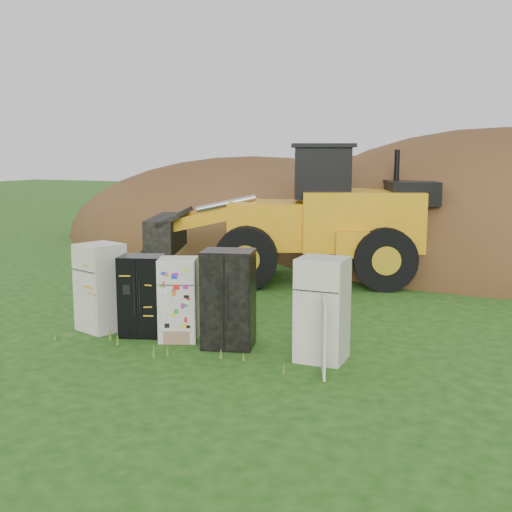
{
  "coord_description": "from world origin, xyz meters",
  "views": [
    {
      "loc": [
        5.84,
        -10.64,
        3.68
      ],
      "look_at": [
        0.18,
        2.0,
        1.45
      ],
      "focal_mm": 45.0,
      "sensor_mm": 36.0,
      "label": 1
    }
  ],
  "objects_px": {
    "fridge_leftmost": "(101,287)",
    "fridge_sticker": "(179,299)",
    "fridge_dark_mid": "(229,299)",
    "fridge_open_door": "(322,309)",
    "wheel_loader": "(287,213)",
    "fridge_black_side": "(142,296)"
  },
  "relations": [
    {
      "from": "fridge_dark_mid",
      "to": "wheel_loader",
      "type": "height_order",
      "value": "wheel_loader"
    },
    {
      "from": "fridge_black_side",
      "to": "fridge_leftmost",
      "type": "bearing_deg",
      "value": 164.59
    },
    {
      "from": "fridge_black_side",
      "to": "wheel_loader",
      "type": "xyz_separation_m",
      "value": [
        0.57,
        6.56,
        1.15
      ]
    },
    {
      "from": "fridge_open_door",
      "to": "wheel_loader",
      "type": "xyz_separation_m",
      "value": [
        -3.27,
        6.59,
        1.04
      ]
    },
    {
      "from": "fridge_leftmost",
      "to": "fridge_sticker",
      "type": "relative_size",
      "value": 1.11
    },
    {
      "from": "fridge_leftmost",
      "to": "fridge_dark_mid",
      "type": "bearing_deg",
      "value": 18.8
    },
    {
      "from": "fridge_leftmost",
      "to": "fridge_black_side",
      "type": "height_order",
      "value": "fridge_leftmost"
    },
    {
      "from": "fridge_black_side",
      "to": "fridge_sticker",
      "type": "xyz_separation_m",
      "value": [
        0.86,
        -0.01,
        0.0
      ]
    },
    {
      "from": "fridge_black_side",
      "to": "fridge_sticker",
      "type": "bearing_deg",
      "value": -18.52
    },
    {
      "from": "fridge_leftmost",
      "to": "wheel_loader",
      "type": "xyz_separation_m",
      "value": [
        1.56,
        6.61,
        1.06
      ]
    },
    {
      "from": "fridge_black_side",
      "to": "wheel_loader",
      "type": "distance_m",
      "value": 6.68
    },
    {
      "from": "fridge_black_side",
      "to": "fridge_dark_mid",
      "type": "relative_size",
      "value": 0.88
    },
    {
      "from": "fridge_sticker",
      "to": "fridge_dark_mid",
      "type": "distance_m",
      "value": 1.1
    },
    {
      "from": "fridge_sticker",
      "to": "fridge_dark_mid",
      "type": "height_order",
      "value": "fridge_dark_mid"
    },
    {
      "from": "fridge_sticker",
      "to": "fridge_open_door",
      "type": "distance_m",
      "value": 2.98
    },
    {
      "from": "fridge_sticker",
      "to": "wheel_loader",
      "type": "bearing_deg",
      "value": 70.03
    },
    {
      "from": "fridge_black_side",
      "to": "fridge_open_door",
      "type": "height_order",
      "value": "fridge_open_door"
    },
    {
      "from": "fridge_dark_mid",
      "to": "fridge_open_door",
      "type": "height_order",
      "value": "fridge_dark_mid"
    },
    {
      "from": "fridge_black_side",
      "to": "fridge_dark_mid",
      "type": "height_order",
      "value": "fridge_dark_mid"
    },
    {
      "from": "fridge_black_side",
      "to": "fridge_dark_mid",
      "type": "xyz_separation_m",
      "value": [
        1.95,
        0.02,
        0.11
      ]
    },
    {
      "from": "fridge_sticker",
      "to": "wheel_loader",
      "type": "relative_size",
      "value": 0.2
    },
    {
      "from": "fridge_leftmost",
      "to": "fridge_black_side",
      "type": "relative_size",
      "value": 1.12
    }
  ]
}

